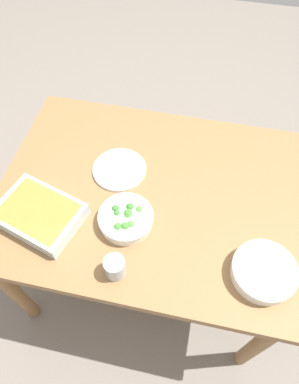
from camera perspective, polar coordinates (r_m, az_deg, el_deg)
name	(u,v)px	position (r m, az deg, el deg)	size (l,w,h in m)	color
ground_plane	(149,264)	(2.04, 0.00, -11.63)	(6.00, 6.00, 0.00)	slate
dining_table	(149,204)	(1.46, 0.00, -1.97)	(1.20, 0.90, 0.74)	olive
stew_bowl	(264,272)	(1.26, 18.18, -12.24)	(0.22, 0.22, 0.06)	white
broccoli_bowl	(126,218)	(1.29, -3.88, -4.30)	(0.21, 0.21, 0.06)	white
baking_dish	(39,214)	(1.35, -17.59, -3.41)	(0.35, 0.30, 0.06)	silver
drink_cup	(115,268)	(1.20, -5.66, -12.20)	(0.07, 0.07, 0.08)	#B2BCC6
side_plate	(119,169)	(1.44, -4.94, 3.69)	(0.22, 0.22, 0.01)	silver
spoon_by_stew	(272,269)	(1.30, 19.32, -11.73)	(0.14, 0.13, 0.01)	silver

